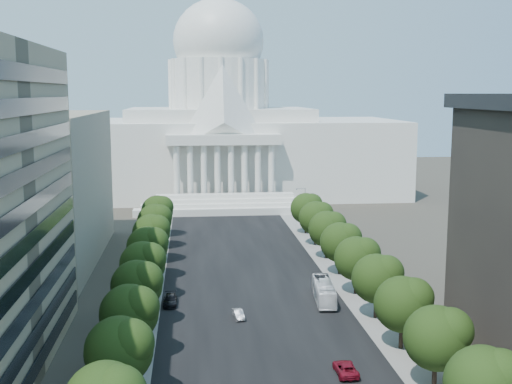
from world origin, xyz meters
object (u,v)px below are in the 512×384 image
object	(u,v)px
car_silver	(238,314)
city_bus	(324,291)
car_red	(346,369)
car_dark_b	(170,300)

from	to	relation	value
car_silver	city_bus	distance (m)	16.18
car_red	city_bus	bearing A→B (deg)	-96.51
car_red	city_bus	size ratio (longest dim) A/B	0.44
car_red	car_dark_b	size ratio (longest dim) A/B	0.98
car_red	car_silver	bearing A→B (deg)	-61.26
car_dark_b	car_silver	bearing A→B (deg)	-34.60
car_silver	city_bus	bearing A→B (deg)	16.93
car_silver	car_red	distance (m)	23.98
car_silver	car_red	world-z (taller)	car_red
car_dark_b	city_bus	world-z (taller)	city_bus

